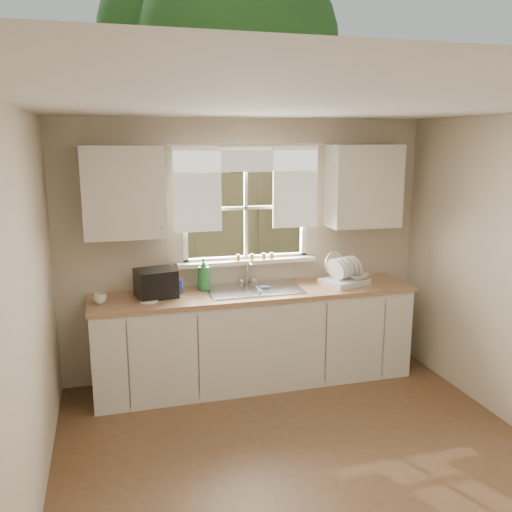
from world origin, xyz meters
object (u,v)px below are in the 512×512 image
object	(u,v)px
dish_rack	(344,276)
soap_bottle_a	(204,274)
black_appliance	(156,283)
cup	(100,299)

from	to	relation	value
dish_rack	soap_bottle_a	distance (m)	1.37
soap_bottle_a	black_appliance	xyz separation A→B (m)	(-0.45, -0.09, -0.03)
cup	black_appliance	world-z (taller)	black_appliance
soap_bottle_a	black_appliance	distance (m)	0.46
black_appliance	dish_rack	bearing A→B (deg)	-12.22
dish_rack	cup	xyz separation A→B (m)	(-2.30, -0.04, -0.03)
cup	black_appliance	distance (m)	0.50
dish_rack	cup	bearing A→B (deg)	-179.09
soap_bottle_a	black_appliance	size ratio (longest dim) A/B	0.93
dish_rack	soap_bottle_a	bearing A→B (deg)	174.04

